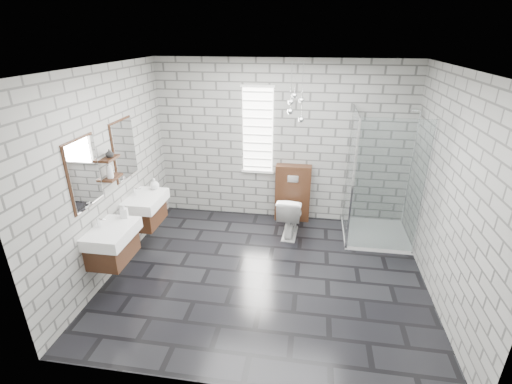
% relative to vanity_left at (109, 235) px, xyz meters
% --- Properties ---
extents(floor, '(4.20, 3.60, 0.02)m').
position_rel_vanity_left_xyz_m(floor, '(1.91, 0.53, -0.77)').
color(floor, black).
rests_on(floor, ground).
extents(ceiling, '(4.20, 3.60, 0.02)m').
position_rel_vanity_left_xyz_m(ceiling, '(1.91, 0.53, 1.95)').
color(ceiling, white).
rests_on(ceiling, wall_back).
extents(wall_back, '(4.20, 0.02, 2.70)m').
position_rel_vanity_left_xyz_m(wall_back, '(1.91, 2.34, 0.59)').
color(wall_back, gray).
rests_on(wall_back, floor).
extents(wall_front, '(4.20, 0.02, 2.70)m').
position_rel_vanity_left_xyz_m(wall_front, '(1.91, -1.28, 0.59)').
color(wall_front, gray).
rests_on(wall_front, floor).
extents(wall_left, '(0.02, 3.60, 2.70)m').
position_rel_vanity_left_xyz_m(wall_left, '(-0.20, 0.53, 0.59)').
color(wall_left, gray).
rests_on(wall_left, floor).
extents(wall_right, '(0.02, 3.60, 2.70)m').
position_rel_vanity_left_xyz_m(wall_right, '(4.02, 0.53, 0.59)').
color(wall_right, gray).
rests_on(wall_right, floor).
extents(vanity_left, '(0.47, 0.70, 1.57)m').
position_rel_vanity_left_xyz_m(vanity_left, '(0.00, 0.00, 0.00)').
color(vanity_left, '#412414').
rests_on(vanity_left, wall_left).
extents(vanity_right, '(0.47, 0.70, 1.57)m').
position_rel_vanity_left_xyz_m(vanity_right, '(0.00, 0.97, 0.00)').
color(vanity_right, '#412414').
rests_on(vanity_right, wall_left).
extents(shelf_lower, '(0.14, 0.30, 0.03)m').
position_rel_vanity_left_xyz_m(shelf_lower, '(-0.12, 0.48, 0.56)').
color(shelf_lower, '#412414').
rests_on(shelf_lower, wall_left).
extents(shelf_upper, '(0.14, 0.30, 0.03)m').
position_rel_vanity_left_xyz_m(shelf_upper, '(-0.12, 0.48, 0.82)').
color(shelf_upper, '#412414').
rests_on(shelf_upper, wall_left).
extents(window, '(0.56, 0.05, 1.48)m').
position_rel_vanity_left_xyz_m(window, '(1.51, 2.31, 0.79)').
color(window, white).
rests_on(window, wall_back).
extents(cistern_panel, '(0.60, 0.20, 1.00)m').
position_rel_vanity_left_xyz_m(cistern_panel, '(2.13, 2.23, -0.26)').
color(cistern_panel, '#412414').
rests_on(cistern_panel, floor).
extents(flush_plate, '(0.18, 0.01, 0.12)m').
position_rel_vanity_left_xyz_m(flush_plate, '(2.13, 2.13, 0.04)').
color(flush_plate, silver).
rests_on(flush_plate, cistern_panel).
extents(shower_enclosure, '(1.00, 1.00, 2.03)m').
position_rel_vanity_left_xyz_m(shower_enclosure, '(3.41, 1.71, -0.25)').
color(shower_enclosure, white).
rests_on(shower_enclosure, floor).
extents(pendant_cluster, '(0.26, 0.23, 0.89)m').
position_rel_vanity_left_xyz_m(pendant_cluster, '(2.14, 1.90, 1.31)').
color(pendant_cluster, silver).
rests_on(pendant_cluster, ceiling).
extents(toilet, '(0.42, 0.70, 0.69)m').
position_rel_vanity_left_xyz_m(toilet, '(2.13, 1.68, -0.41)').
color(toilet, white).
rests_on(toilet, floor).
extents(soap_bottle_a, '(0.11, 0.11, 0.19)m').
position_rel_vanity_left_xyz_m(soap_bottle_a, '(0.07, 0.29, 0.19)').
color(soap_bottle_a, '#B2B2B2').
rests_on(soap_bottle_a, vanity_left).
extents(soap_bottle_b, '(0.14, 0.14, 0.18)m').
position_rel_vanity_left_xyz_m(soap_bottle_b, '(0.08, 1.25, 0.18)').
color(soap_bottle_b, '#B2B2B2').
rests_on(soap_bottle_b, vanity_right).
extents(soap_bottle_c, '(0.11, 0.11, 0.23)m').
position_rel_vanity_left_xyz_m(soap_bottle_c, '(-0.11, 0.42, 0.70)').
color(soap_bottle_c, '#B2B2B2').
rests_on(soap_bottle_c, shelf_lower).
extents(vase, '(0.11, 0.11, 0.11)m').
position_rel_vanity_left_xyz_m(vase, '(-0.11, 0.48, 0.89)').
color(vase, '#B2B2B2').
rests_on(vase, shelf_upper).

